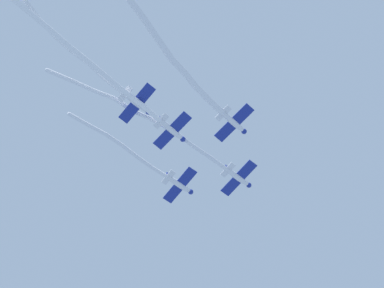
# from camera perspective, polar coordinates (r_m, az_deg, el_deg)

# --- Properties ---
(airplane_lead) EXTENTS (6.96, 5.17, 1.75)m
(airplane_lead) POSITION_cam_1_polar(r_m,az_deg,el_deg) (75.96, 5.45, -3.94)
(airplane_lead) COLOR silver
(smoke_trail_lead) EXTENTS (6.11, 30.39, 3.15)m
(smoke_trail_lead) POSITION_cam_1_polar(r_m,az_deg,el_deg) (72.74, -5.90, 3.15)
(smoke_trail_lead) COLOR white
(airplane_left_wing) EXTENTS (7.00, 5.22, 1.75)m
(airplane_left_wing) POSITION_cam_1_polar(r_m,az_deg,el_deg) (75.79, -1.46, -4.78)
(airplane_left_wing) COLOR silver
(smoke_trail_left_wing) EXTENTS (2.77, 17.77, 2.88)m
(smoke_trail_left_wing) POSITION_cam_1_polar(r_m,az_deg,el_deg) (74.53, -8.50, -0.11)
(smoke_trail_left_wing) COLOR white
(airplane_right_wing) EXTENTS (6.98, 5.21, 1.75)m
(airplane_right_wing) POSITION_cam_1_polar(r_m,az_deg,el_deg) (72.23, 4.90, 2.53)
(airplane_right_wing) COLOR silver
(smoke_trail_right_wing) EXTENTS (5.31, 20.69, 1.80)m
(smoke_trail_right_wing) POSITION_cam_1_polar(r_m,az_deg,el_deg) (68.78, -1.83, 9.67)
(smoke_trail_right_wing) COLOR white
(airplane_slot) EXTENTS (6.99, 5.22, 1.75)m
(airplane_slot) POSITION_cam_1_polar(r_m,az_deg,el_deg) (71.96, -2.36, 1.63)
(airplane_slot) COLOR silver
(smoke_trail_slot) EXTENTS (3.84, 32.47, 1.89)m
(smoke_trail_slot) POSITION_cam_1_polar(r_m,az_deg,el_deg) (69.45, -13.95, 11.06)
(smoke_trail_slot) COLOR white
(airplane_trail) EXTENTS (6.93, 5.15, 1.75)m
(airplane_trail) POSITION_cam_1_polar(r_m,az_deg,el_deg) (71.43, -6.48, 4.80)
(airplane_trail) COLOR silver
(smoke_trail_trail) EXTENTS (4.16, 25.26, 1.53)m
(smoke_trail_trail) POSITION_cam_1_polar(r_m,az_deg,el_deg) (70.83, -15.70, 12.64)
(smoke_trail_trail) COLOR white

